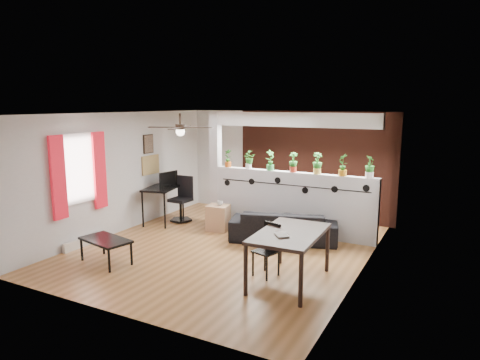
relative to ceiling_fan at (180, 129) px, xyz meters
The scene contains 28 objects.
room_shell 1.33m from the ceiling_fan, 20.56° to the left, with size 6.30×7.10×2.90m.
partition_wall 2.91m from the ceiling_fan, 48.37° to the left, with size 3.60×0.18×1.35m, color #BCBCC1.
ceiling_header 2.41m from the ceiling_fan, 48.37° to the left, with size 3.60×0.18×0.30m, color silver.
pier_column 2.09m from the ceiling_fan, 99.77° to the left, with size 0.22×0.20×2.60m, color #BCBCC1.
brick_panel 3.78m from the ceiling_fan, 63.93° to the left, with size 3.90×0.05×2.60m, color brown.
vine_decal 2.64m from the ceiling_fan, 46.80° to the left, with size 3.31×0.01×0.30m.
window_assembly 2.13m from the ceiling_fan, 152.87° to the right, with size 0.09×1.30×1.55m.
baseboard_heater 2.96m from the ceiling_fan, 152.65° to the right, with size 0.08×1.00×0.18m, color silver.
corkboard 2.38m from the ceiling_fan, 144.85° to the left, with size 0.03×0.60×0.45m, color #9C804B.
framed_art 2.19m from the ceiling_fan, 145.97° to the left, with size 0.03×0.34×0.44m.
ceiling_fan is the anchor object (origin of this frame).
potted_plant_0 1.95m from the ceiling_fan, 89.36° to the left, with size 0.26×0.27×0.41m.
potted_plant_1 2.03m from the ceiling_fan, 73.11° to the left, with size 0.24×0.22×0.39m.
potted_plant_2 2.22m from the ceiling_fan, 59.19° to the left, with size 0.28×0.29×0.44m.
potted_plant_3 2.52m from the ceiling_fan, 48.37° to the left, with size 0.25×0.21×0.42m.
potted_plant_4 2.88m from the ceiling_fan, 40.24° to the left, with size 0.29×0.28×0.44m.
potted_plant_5 3.29m from the ceiling_fan, 34.15° to the left, with size 0.27×0.30×0.46m.
potted_plant_6 3.73m from the ceiling_fan, 29.51° to the left, with size 0.28×0.29×0.44m.
sofa 2.88m from the ceiling_fan, 37.93° to the left, with size 2.06×0.81×0.60m, color black.
cube_shelf 2.40m from the ceiling_fan, 87.34° to the left, with size 0.46×0.41×0.57m, color #A87C58.
cup 2.12m from the ceiling_fan, 85.10° to the left, with size 0.14×0.14×0.11m, color gray.
computer_desk 2.47m from the ceiling_fan, 138.52° to the left, with size 0.88×1.30×0.86m.
monitor 2.45m from the ceiling_fan, 135.36° to the left, with size 0.05×0.32×0.18m, color black.
office_chair 2.63m from the ceiling_fan, 125.50° to the left, with size 0.55×0.55×1.06m.
dining_table 3.02m from the ceiling_fan, 14.82° to the right, with size 0.96×1.54×0.83m.
book 2.97m from the ceiling_fan, 21.86° to the right, with size 0.18×0.24×0.02m, color gray.
folding_chair 2.80m from the ceiling_fan, 13.85° to the right, with size 0.44×0.44×0.87m.
coffee_table 2.45m from the ceiling_fan, 116.62° to the right, with size 1.03×0.71×0.44m.
Camera 1 is at (3.95, -6.94, 2.78)m, focal length 32.00 mm.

